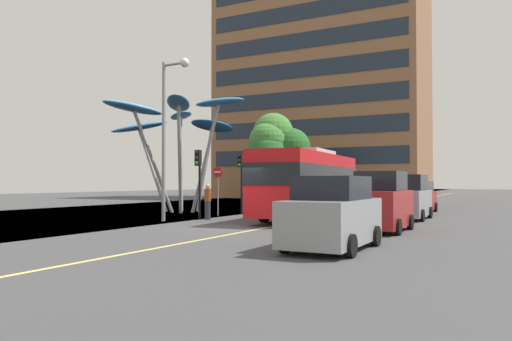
% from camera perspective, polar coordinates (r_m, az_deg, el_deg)
% --- Properties ---
extents(ground, '(120.00, 240.00, 0.10)m').
position_cam_1_polar(ground, '(20.67, -5.35, -6.72)').
color(ground, '#424244').
extents(red_bus, '(3.36, 10.86, 3.54)m').
position_cam_1_polar(red_bus, '(25.40, 6.15, -1.23)').
color(red_bus, red).
rests_on(red_bus, ground).
extents(leaf_sculpture, '(9.93, 8.66, 7.01)m').
position_cam_1_polar(leaf_sculpture, '(31.23, -9.45, 5.80)').
color(leaf_sculpture, '#9EA0A5').
rests_on(leaf_sculpture, ground).
extents(traffic_light_kerb_near, '(0.28, 0.42, 3.51)m').
position_cam_1_polar(traffic_light_kerb_near, '(24.98, -6.68, 0.17)').
color(traffic_light_kerb_near, black).
rests_on(traffic_light_kerb_near, ground).
extents(traffic_light_kerb_far, '(0.28, 0.42, 3.57)m').
position_cam_1_polar(traffic_light_kerb_far, '(29.37, -1.77, 0.03)').
color(traffic_light_kerb_far, black).
rests_on(traffic_light_kerb_far, ground).
extents(traffic_light_island_mid, '(0.28, 0.42, 3.77)m').
position_cam_1_polar(traffic_light_island_mid, '(34.10, 3.57, 0.07)').
color(traffic_light_island_mid, black).
rests_on(traffic_light_island_mid, ground).
extents(traffic_light_opposite, '(0.28, 0.42, 3.95)m').
position_cam_1_polar(traffic_light_opposite, '(35.86, 4.87, 0.21)').
color(traffic_light_opposite, black).
rests_on(traffic_light_opposite, ground).
extents(car_parked_near, '(2.00, 4.08, 2.06)m').
position_cam_1_polar(car_parked_near, '(14.07, 8.85, -5.08)').
color(car_parked_near, gray).
rests_on(car_parked_near, ground).
extents(car_parked_mid, '(1.91, 3.84, 2.30)m').
position_cam_1_polar(car_parked_mid, '(19.54, 14.33, -3.69)').
color(car_parked_mid, maroon).
rests_on(car_parked_mid, ground).
extents(car_parked_far, '(1.99, 4.18, 2.26)m').
position_cam_1_polar(car_parked_far, '(26.15, 17.16, -3.12)').
color(car_parked_far, gray).
rests_on(car_parked_far, ground).
extents(car_side_street, '(1.90, 4.57, 1.94)m').
position_cam_1_polar(car_side_street, '(31.87, 18.21, -3.01)').
color(car_side_street, maroon).
rests_on(car_side_street, ground).
extents(street_lamp, '(1.53, 0.44, 7.78)m').
position_cam_1_polar(street_lamp, '(24.16, -10.03, 5.91)').
color(street_lamp, gray).
rests_on(street_lamp, ground).
extents(tree_pavement_near, '(5.43, 5.45, 6.84)m').
position_cam_1_polar(tree_pavement_near, '(44.57, 2.15, 1.97)').
color(tree_pavement_near, brown).
rests_on(tree_pavement_near, ground).
extents(tree_pavement_far, '(3.75, 4.50, 8.25)m').
position_cam_1_polar(tree_pavement_far, '(45.07, 1.88, 3.53)').
color(tree_pavement_far, brown).
rests_on(tree_pavement_far, ground).
extents(pedestrian, '(0.34, 0.34, 1.78)m').
position_cam_1_polar(pedestrian, '(24.91, -5.63, -3.62)').
color(pedestrian, '#2D3342').
rests_on(pedestrian, ground).
extents(no_entry_sign, '(0.60, 0.12, 2.75)m').
position_cam_1_polar(no_entry_sign, '(27.69, -4.44, -1.48)').
color(no_entry_sign, gray).
rests_on(no_entry_sign, ground).
extents(backdrop_building, '(23.74, 10.73, 25.42)m').
position_cam_1_polar(backdrop_building, '(59.41, 7.46, 9.18)').
color(backdrop_building, '#8E6042').
rests_on(backdrop_building, ground).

